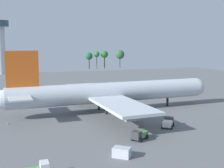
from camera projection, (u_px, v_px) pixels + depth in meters
name	position (u px, v px, depth m)	size (l,w,h in m)	color
ground_plane	(112.00, 111.00, 85.93)	(259.86, 259.86, 0.00)	slate
cargo_airplane	(111.00, 93.00, 85.05)	(64.96, 52.17, 17.96)	silver
pushback_tractor	(168.00, 122.00, 68.92)	(4.25, 4.41, 2.24)	#333338
catering_truck	(139.00, 135.00, 59.58)	(4.39, 3.78, 2.11)	#333338
cargo_container_fore	(122.00, 152.00, 50.53)	(3.57, 3.46, 1.73)	#B7BCC6
safety_cone_nose	(195.00, 103.00, 95.73)	(0.59, 0.59, 0.84)	orange
safety_cone_tail	(8.00, 123.00, 71.58)	(0.39, 0.39, 0.56)	orange
control_tower	(0.00, 42.00, 190.85)	(11.87, 11.87, 35.29)	silver
tree_line_backdrop	(77.00, 57.00, 228.97)	(131.87, 7.49, 15.21)	#51381E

